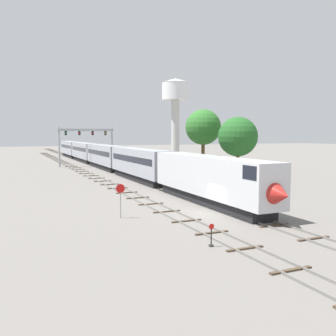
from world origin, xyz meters
TOP-DOWN VIEW (x-y plane):
  - ground_plane at (0.00, 0.00)m, footprint 400.00×400.00m
  - track_main at (2.00, 60.00)m, footprint 2.60×200.00m
  - track_near at (-3.50, 40.00)m, footprint 2.60×160.00m
  - passenger_train at (2.00, 46.68)m, footprint 3.04×105.99m
  - signal_gantry at (-0.25, 53.68)m, footprint 12.10×0.49m
  - water_tower at (33.79, 81.15)m, footprint 8.61×8.61m
  - switch_stand at (-5.10, -8.68)m, footprint 0.36×0.24m
  - stop_sign at (-8.00, 1.31)m, footprint 0.76×0.08m
  - trackside_tree_left at (12.76, 24.75)m, footprint 5.73×5.73m
  - trackside_tree_mid at (14.45, 17.40)m, footprint 5.76×5.76m

SIDE VIEW (x-z plane):
  - ground_plane at x=0.00m, z-range 0.00..0.00m
  - track_main at x=2.00m, z-range -0.01..0.15m
  - track_near at x=-3.50m, z-range -0.01..0.15m
  - switch_stand at x=-5.10m, z-range -0.21..1.25m
  - stop_sign at x=-8.00m, z-range 0.43..3.31m
  - passenger_train at x=2.00m, z-range 0.21..5.01m
  - signal_gantry at x=-0.25m, z-range 1.96..10.49m
  - trackside_tree_mid at x=14.45m, z-range 1.85..11.38m
  - trackside_tree_left at x=12.76m, z-range 2.58..13.58m
  - water_tower at x=33.79m, z-range 6.48..31.04m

